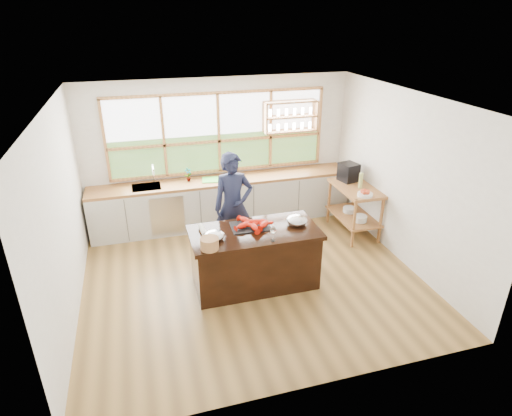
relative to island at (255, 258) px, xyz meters
name	(u,v)px	position (x,y,z in m)	size (l,w,h in m)	color
ground_plane	(251,276)	(0.00, 0.20, -0.45)	(5.00, 5.00, 0.00)	olive
room_shell	(243,158)	(0.02, 0.71, 1.30)	(5.02, 4.52, 2.71)	white
back_counter	(223,201)	(-0.02, 2.14, 0.00)	(4.90, 0.63, 0.90)	beige
right_shelf_unit	(355,202)	(2.19, 1.09, 0.15)	(0.62, 1.10, 0.90)	#93612B
island	(255,258)	(0.00, 0.00, 0.00)	(1.85, 0.90, 0.90)	black
cook	(233,206)	(-0.10, 0.93, 0.44)	(0.65, 0.43, 1.78)	#181C35
potted_plant	(188,175)	(-0.64, 2.20, 0.58)	(0.14, 0.09, 0.26)	slate
cutting_board	(213,180)	(-0.19, 2.14, 0.45)	(0.40, 0.30, 0.01)	green
espresso_machine	(348,172)	(2.19, 1.43, 0.61)	(0.29, 0.31, 0.33)	black
wine_bottle	(361,180)	(2.24, 1.05, 0.58)	(0.07, 0.07, 0.27)	#AAB75C
fruit_bowl	(365,194)	(2.14, 0.70, 0.49)	(0.26, 0.26, 0.11)	silver
slate_board	(250,226)	(-0.03, 0.13, 0.45)	(0.55, 0.40, 0.02)	black
lobster_pile	(252,224)	(-0.01, 0.10, 0.50)	(0.52, 0.48, 0.08)	red
mixing_bowl_left	(214,236)	(-0.60, -0.09, 0.51)	(0.28, 0.28, 0.13)	silver
mixing_bowl_right	(297,220)	(0.65, 0.02, 0.51)	(0.31, 0.31, 0.15)	silver
wine_glass	(273,230)	(0.16, -0.35, 0.61)	(0.08, 0.08, 0.22)	white
wicker_basket	(210,244)	(-0.71, -0.33, 0.53)	(0.25, 0.25, 0.16)	#B27F46
parchment_roll	(203,230)	(-0.72, 0.14, 0.49)	(0.08, 0.08, 0.30)	silver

